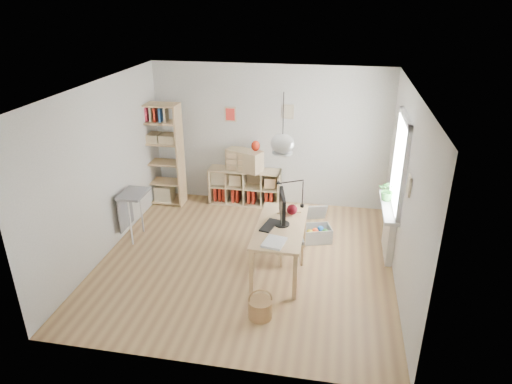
% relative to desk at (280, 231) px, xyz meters
% --- Properties ---
extents(ground, '(4.50, 4.50, 0.00)m').
position_rel_desk_xyz_m(ground, '(-0.55, 0.15, -0.66)').
color(ground, tan).
rests_on(ground, ground).
extents(room_shell, '(4.50, 4.50, 4.50)m').
position_rel_desk_xyz_m(room_shell, '(-0.00, 0.00, 1.34)').
color(room_shell, white).
rests_on(room_shell, ground).
extents(window_unit, '(0.07, 1.16, 1.46)m').
position_rel_desk_xyz_m(window_unit, '(1.68, 0.75, 0.89)').
color(window_unit, white).
rests_on(window_unit, ground).
extents(radiator, '(0.10, 0.80, 0.80)m').
position_rel_desk_xyz_m(radiator, '(1.64, 0.75, -0.26)').
color(radiator, white).
rests_on(radiator, ground).
extents(windowsill, '(0.22, 1.20, 0.06)m').
position_rel_desk_xyz_m(windowsill, '(1.59, 0.75, 0.17)').
color(windowsill, white).
rests_on(windowsill, radiator).
extents(desk, '(0.70, 1.50, 0.75)m').
position_rel_desk_xyz_m(desk, '(0.00, 0.00, 0.00)').
color(desk, tan).
rests_on(desk, ground).
extents(cube_shelf, '(1.40, 0.38, 0.72)m').
position_rel_desk_xyz_m(cube_shelf, '(-1.02, 2.23, -0.36)').
color(cube_shelf, '#D3BA8B').
rests_on(cube_shelf, ground).
extents(tall_bookshelf, '(0.80, 0.38, 2.00)m').
position_rel_desk_xyz_m(tall_bookshelf, '(-2.59, 1.95, 0.43)').
color(tall_bookshelf, tan).
rests_on(tall_bookshelf, ground).
extents(side_table, '(0.40, 0.55, 0.85)m').
position_rel_desk_xyz_m(side_table, '(-2.59, 0.50, 0.01)').
color(side_table, gray).
rests_on(side_table, ground).
extents(chair, '(0.47, 0.47, 0.77)m').
position_rel_desk_xyz_m(chair, '(0.11, 0.30, -0.22)').
color(chair, gray).
rests_on(chair, ground).
extents(wicker_basket, '(0.31, 0.31, 0.43)m').
position_rel_desk_xyz_m(wicker_basket, '(-0.10, -1.16, -0.52)').
color(wicker_basket, '#A3744A').
rests_on(wicker_basket, ground).
extents(storage_chest, '(0.65, 0.69, 0.53)m').
position_rel_desk_xyz_m(storage_chest, '(0.48, 1.01, -0.48)').
color(storage_chest, silver).
rests_on(storage_chest, ground).
extents(monitor, '(0.23, 0.57, 0.50)m').
position_rel_desk_xyz_m(monitor, '(0.02, 0.02, 0.37)').
color(monitor, black).
rests_on(monitor, desk).
extents(keyboard, '(0.25, 0.44, 0.02)m').
position_rel_desk_xyz_m(keyboard, '(-0.16, -0.05, 0.10)').
color(keyboard, black).
rests_on(keyboard, desk).
extents(task_lamp, '(0.44, 0.16, 0.47)m').
position_rel_desk_xyz_m(task_lamp, '(0.04, 0.61, 0.41)').
color(task_lamp, black).
rests_on(task_lamp, desk).
extents(yarn_ball, '(0.16, 0.16, 0.16)m').
position_rel_desk_xyz_m(yarn_ball, '(0.12, 0.38, 0.18)').
color(yarn_ball, '#540B0E').
rests_on(yarn_ball, desk).
extents(paper_tray, '(0.33, 0.39, 0.03)m').
position_rel_desk_xyz_m(paper_tray, '(-0.02, -0.54, 0.11)').
color(paper_tray, white).
rests_on(paper_tray, desk).
extents(drawer_chest, '(0.76, 0.55, 0.39)m').
position_rel_desk_xyz_m(drawer_chest, '(-1.00, 2.19, 0.26)').
color(drawer_chest, '#D3BA8B').
rests_on(drawer_chest, cube_shelf).
extents(red_vase, '(0.17, 0.17, 0.20)m').
position_rel_desk_xyz_m(red_vase, '(-0.78, 2.19, 0.56)').
color(red_vase, '#AA200E').
rests_on(red_vase, drawer_chest).
extents(potted_plant, '(0.33, 0.29, 0.34)m').
position_rel_desk_xyz_m(potted_plant, '(1.57, 0.94, 0.37)').
color(potted_plant, '#286626').
rests_on(potted_plant, windowsill).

